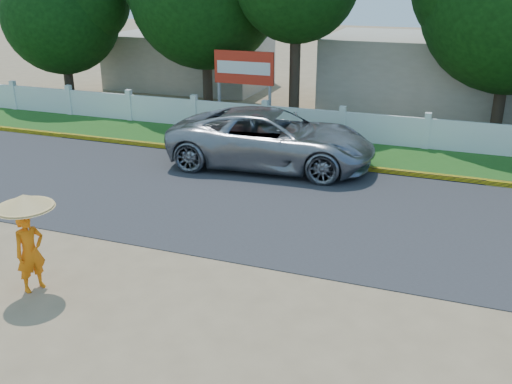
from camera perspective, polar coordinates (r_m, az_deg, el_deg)
ground at (r=11.50m, az=-3.47°, el=-9.46°), size 120.00×120.00×0.00m
road at (r=15.29m, az=3.22°, el=-1.34°), size 60.00×7.00×0.02m
grass_verge at (r=20.09m, az=7.64°, el=4.07°), size 60.00×3.50×0.03m
curb at (r=18.49m, az=6.47°, el=2.82°), size 40.00×0.18×0.16m
fence at (r=21.31m, az=8.59°, el=6.51°), size 40.00×0.10×1.10m
building_near at (r=27.40m, az=18.03°, el=11.21°), size 10.00×6.00×3.20m
building_far at (r=31.68m, az=-6.60°, el=12.93°), size 8.00×5.00×2.80m
vehicle at (r=18.18m, az=1.60°, el=5.36°), size 6.73×3.51×1.81m
monk_with_parasol at (r=11.66m, az=-21.91°, el=-3.42°), size 1.10×1.10×2.00m
billboard at (r=23.21m, az=-1.22°, el=11.94°), size 2.50×0.13×2.95m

